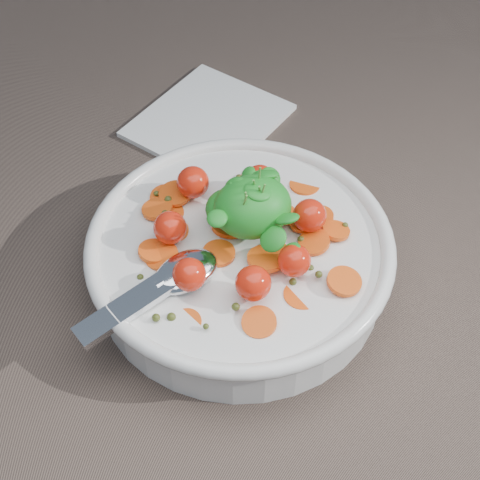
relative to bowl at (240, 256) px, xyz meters
name	(u,v)px	position (x,y,z in m)	size (l,w,h in m)	color
ground	(240,300)	(-0.01, -0.02, -0.03)	(6.00, 6.00, 0.00)	#6E5A4E
bowl	(240,256)	(0.00, 0.00, 0.00)	(0.29, 0.27, 0.11)	white
napkin	(208,121)	(0.04, 0.22, -0.03)	(0.15, 0.13, 0.01)	white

